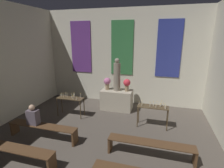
% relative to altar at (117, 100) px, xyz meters
% --- Properties ---
extents(wall_back, '(7.82, 0.16, 4.51)m').
position_rel_altar_xyz_m(wall_back, '(0.00, 1.03, 1.83)').
color(wall_back, beige).
rests_on(wall_back, ground_plane).
extents(altar, '(1.39, 0.75, 0.90)m').
position_rel_altar_xyz_m(altar, '(0.00, 0.00, 0.00)').
color(altar, '#ADA38E').
rests_on(altar, ground_plane).
extents(statue, '(0.30, 0.30, 1.45)m').
position_rel_altar_xyz_m(statue, '(0.00, 0.00, 1.12)').
color(statue, gray).
rests_on(statue, altar).
extents(flower_vase_left, '(0.31, 0.31, 0.55)m').
position_rel_altar_xyz_m(flower_vase_left, '(-0.45, 0.00, 0.79)').
color(flower_vase_left, '#937A5B').
rests_on(flower_vase_left, altar).
extents(flower_vase_right, '(0.31, 0.31, 0.55)m').
position_rel_altar_xyz_m(flower_vase_right, '(0.45, 0.00, 0.79)').
color(flower_vase_right, '#937A5B').
rests_on(flower_vase_right, altar).
extents(candle_rack_left, '(1.11, 0.41, 1.00)m').
position_rel_altar_xyz_m(candle_rack_left, '(-1.67, -1.23, 0.24)').
color(candle_rack_left, '#473823').
rests_on(candle_rack_left, ground_plane).
extents(candle_rack_right, '(1.11, 0.41, 1.01)m').
position_rel_altar_xyz_m(candle_rack_right, '(1.67, -1.24, 0.23)').
color(candle_rack_right, '#473823').
rests_on(candle_rack_right, ground_plane).
extents(pew_third_left, '(2.34, 0.36, 0.48)m').
position_rel_altar_xyz_m(pew_third_left, '(-1.71, -4.21, -0.09)').
color(pew_third_left, '#4C331E').
rests_on(pew_third_left, ground_plane).
extents(pew_back_left, '(2.34, 0.36, 0.48)m').
position_rel_altar_xyz_m(pew_back_left, '(-1.71, -3.01, -0.09)').
color(pew_back_left, '#4C331E').
rests_on(pew_back_left, ground_plane).
extents(pew_back_right, '(2.34, 0.36, 0.48)m').
position_rel_altar_xyz_m(pew_back_right, '(1.71, -3.01, -0.09)').
color(pew_back_right, '#4C331E').
rests_on(pew_back_right, ground_plane).
extents(person_seated, '(0.36, 0.24, 0.67)m').
position_rel_altar_xyz_m(person_seated, '(-2.04, -3.01, 0.32)').
color(person_seated, '#564C56').
rests_on(person_seated, pew_back_left).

